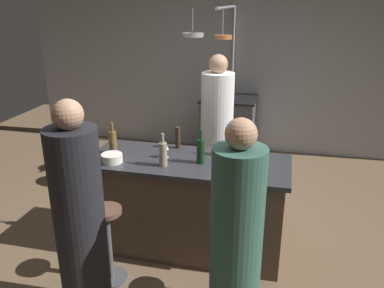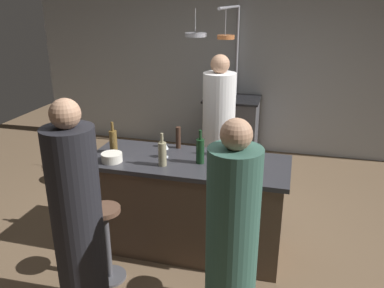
{
  "view_description": "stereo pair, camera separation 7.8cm",
  "coord_description": "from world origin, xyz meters",
  "px_view_note": "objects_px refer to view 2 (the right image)",
  "views": [
    {
      "loc": [
        0.79,
        -3.14,
        2.25
      ],
      "look_at": [
        0.0,
        0.15,
        1.0
      ],
      "focal_mm": 36.81,
      "sensor_mm": 36.0,
      "label": 1
    },
    {
      "loc": [
        0.87,
        -3.12,
        2.25
      ],
      "look_at": [
        0.0,
        0.15,
        1.0
      ],
      "focal_mm": 36.81,
      "sensor_mm": 36.0,
      "label": 2
    }
  ],
  "objects_px": {
    "chef": "(218,137)",
    "guest_right": "(232,246)",
    "wine_bottle_rose": "(231,143)",
    "wine_bottle_amber": "(113,141)",
    "potted_plant": "(83,161)",
    "mixing_bowl_ceramic": "(112,157)",
    "wine_glass_near_right_guest": "(165,146)",
    "wine_bottle_red": "(200,151)",
    "mixing_bowl_wooden": "(247,161)",
    "pepper_mill": "(178,138)",
    "wine_glass_near_left_guest": "(258,160)",
    "bar_stool_left": "(107,240)",
    "guest_left": "(78,223)",
    "wine_bottle_white": "(162,153)",
    "bar_stool_right": "(235,261)",
    "stove_range": "(231,127)"
  },
  "relations": [
    {
      "from": "guest_right",
      "to": "mixing_bowl_ceramic",
      "type": "relative_size",
      "value": 8.7
    },
    {
      "from": "guest_left",
      "to": "wine_bottle_amber",
      "type": "relative_size",
      "value": 5.58
    },
    {
      "from": "chef",
      "to": "mixing_bowl_ceramic",
      "type": "height_order",
      "value": "chef"
    },
    {
      "from": "mixing_bowl_ceramic",
      "to": "bar_stool_left",
      "type": "bearing_deg",
      "value": -74.85
    },
    {
      "from": "pepper_mill",
      "to": "wine_glass_near_right_guest",
      "type": "relative_size",
      "value": 1.44
    },
    {
      "from": "bar_stool_left",
      "to": "wine_glass_near_right_guest",
      "type": "height_order",
      "value": "wine_glass_near_right_guest"
    },
    {
      "from": "pepper_mill",
      "to": "bar_stool_left",
      "type": "bearing_deg",
      "value": -111.7
    },
    {
      "from": "wine_glass_near_left_guest",
      "to": "wine_bottle_rose",
      "type": "bearing_deg",
      "value": 132.51
    },
    {
      "from": "wine_bottle_amber",
      "to": "potted_plant",
      "type": "bearing_deg",
      "value": 133.58
    },
    {
      "from": "wine_bottle_red",
      "to": "mixing_bowl_wooden",
      "type": "bearing_deg",
      "value": 7.68
    },
    {
      "from": "wine_bottle_white",
      "to": "pepper_mill",
      "type": "bearing_deg",
      "value": 88.86
    },
    {
      "from": "chef",
      "to": "guest_right",
      "type": "xyz_separation_m",
      "value": [
        0.48,
        -1.97,
        -0.04
      ]
    },
    {
      "from": "guest_right",
      "to": "wine_bottle_white",
      "type": "bearing_deg",
      "value": 132.87
    },
    {
      "from": "bar_stool_right",
      "to": "wine_bottle_rose",
      "type": "height_order",
      "value": "wine_bottle_rose"
    },
    {
      "from": "stove_range",
      "to": "wine_glass_near_right_guest",
      "type": "bearing_deg",
      "value": -95.09
    },
    {
      "from": "wine_bottle_amber",
      "to": "wine_bottle_red",
      "type": "bearing_deg",
      "value": -2.01
    },
    {
      "from": "stove_range",
      "to": "chef",
      "type": "bearing_deg",
      "value": -86.79
    },
    {
      "from": "mixing_bowl_ceramic",
      "to": "guest_right",
      "type": "bearing_deg",
      "value": -32.5
    },
    {
      "from": "guest_right",
      "to": "wine_glass_near_left_guest",
      "type": "height_order",
      "value": "guest_right"
    },
    {
      "from": "wine_bottle_rose",
      "to": "mixing_bowl_wooden",
      "type": "distance_m",
      "value": 0.25
    },
    {
      "from": "guest_right",
      "to": "mixing_bowl_ceramic",
      "type": "bearing_deg",
      "value": 147.5
    },
    {
      "from": "mixing_bowl_ceramic",
      "to": "bar_stool_right",
      "type": "bearing_deg",
      "value": -19.55
    },
    {
      "from": "wine_bottle_white",
      "to": "mixing_bowl_ceramic",
      "type": "xyz_separation_m",
      "value": [
        -0.46,
        -0.03,
        -0.07
      ]
    },
    {
      "from": "bar_stool_left",
      "to": "guest_left",
      "type": "distance_m",
      "value": 0.56
    },
    {
      "from": "wine_bottle_amber",
      "to": "mixing_bowl_wooden",
      "type": "height_order",
      "value": "wine_bottle_amber"
    },
    {
      "from": "wine_bottle_red",
      "to": "pepper_mill",
      "type": "bearing_deg",
      "value": 133.54
    },
    {
      "from": "pepper_mill",
      "to": "wine_bottle_white",
      "type": "xyz_separation_m",
      "value": [
        -0.01,
        -0.44,
        0.01
      ]
    },
    {
      "from": "wine_bottle_rose",
      "to": "wine_glass_near_left_guest",
      "type": "xyz_separation_m",
      "value": [
        0.27,
        -0.29,
        -0.02
      ]
    },
    {
      "from": "chef",
      "to": "wine_bottle_rose",
      "type": "xyz_separation_m",
      "value": [
        0.28,
        -0.81,
        0.23
      ]
    },
    {
      "from": "wine_bottle_red",
      "to": "wine_glass_near_right_guest",
      "type": "height_order",
      "value": "wine_bottle_red"
    },
    {
      "from": "guest_right",
      "to": "wine_bottle_amber",
      "type": "xyz_separation_m",
      "value": [
        -1.28,
        0.96,
        0.27
      ]
    },
    {
      "from": "pepper_mill",
      "to": "wine_bottle_amber",
      "type": "distance_m",
      "value": 0.61
    },
    {
      "from": "stove_range",
      "to": "wine_bottle_white",
      "type": "height_order",
      "value": "wine_bottle_white"
    },
    {
      "from": "guest_left",
      "to": "mixing_bowl_wooden",
      "type": "height_order",
      "value": "guest_left"
    },
    {
      "from": "mixing_bowl_ceramic",
      "to": "wine_glass_near_right_guest",
      "type": "bearing_deg",
      "value": 26.88
    },
    {
      "from": "wine_bottle_red",
      "to": "mixing_bowl_ceramic",
      "type": "xyz_separation_m",
      "value": [
        -0.76,
        -0.17,
        -0.08
      ]
    },
    {
      "from": "guest_right",
      "to": "wine_bottle_amber",
      "type": "bearing_deg",
      "value": 142.97
    },
    {
      "from": "bar_stool_right",
      "to": "wine_bottle_white",
      "type": "distance_m",
      "value": 1.06
    },
    {
      "from": "bar_stool_right",
      "to": "guest_right",
      "type": "bearing_deg",
      "value": -86.84
    },
    {
      "from": "pepper_mill",
      "to": "mixing_bowl_ceramic",
      "type": "relative_size",
      "value": 1.13
    },
    {
      "from": "chef",
      "to": "wine_bottle_red",
      "type": "xyz_separation_m",
      "value": [
        0.04,
        -1.03,
        0.23
      ]
    },
    {
      "from": "pepper_mill",
      "to": "wine_glass_near_left_guest",
      "type": "xyz_separation_m",
      "value": [
        0.8,
        -0.37,
        0.0
      ]
    },
    {
      "from": "wine_bottle_amber",
      "to": "mixing_bowl_wooden",
      "type": "bearing_deg",
      "value": 1.14
    },
    {
      "from": "chef",
      "to": "wine_glass_near_left_guest",
      "type": "bearing_deg",
      "value": -63.64
    },
    {
      "from": "mixing_bowl_wooden",
      "to": "bar_stool_left",
      "type": "bearing_deg",
      "value": -148.47
    },
    {
      "from": "wine_bottle_rose",
      "to": "pepper_mill",
      "type": "bearing_deg",
      "value": 171.45
    },
    {
      "from": "guest_right",
      "to": "potted_plant",
      "type": "relative_size",
      "value": 3.1
    },
    {
      "from": "wine_bottle_red",
      "to": "wine_glass_near_right_guest",
      "type": "distance_m",
      "value": 0.34
    },
    {
      "from": "pepper_mill",
      "to": "wine_glass_near_left_guest",
      "type": "height_order",
      "value": "pepper_mill"
    },
    {
      "from": "guest_left",
      "to": "pepper_mill",
      "type": "distance_m",
      "value": 1.35
    }
  ]
}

